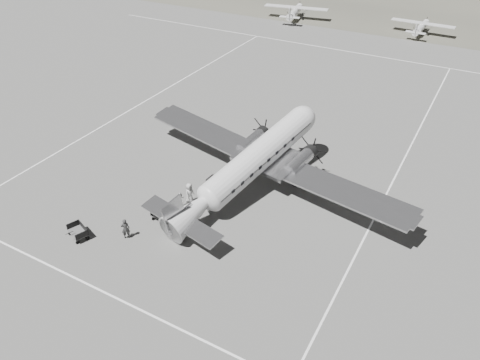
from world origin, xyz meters
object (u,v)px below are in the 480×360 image
at_px(dc3_airliner, 252,164).
at_px(light_plane_right, 421,28).
at_px(baggage_cart_near, 162,215).
at_px(ramp_agent, 181,200).
at_px(passenger, 190,193).
at_px(light_plane_left, 295,13).
at_px(baggage_cart_far, 78,232).
at_px(ground_crew, 125,229).

distance_m(dc3_airliner, light_plane_right, 52.92).
relative_size(baggage_cart_near, ramp_agent, 1.02).
height_order(ramp_agent, passenger, passenger).
distance_m(light_plane_right, ramp_agent, 58.26).
xyz_separation_m(dc3_airliner, passenger, (-3.61, -4.07, -1.69)).
height_order(light_plane_left, light_plane_right, light_plane_left).
height_order(dc3_airliner, baggage_cart_far, dc3_airliner).
bearing_deg(ramp_agent, light_plane_left, 10.81).
xyz_separation_m(baggage_cart_near, ramp_agent, (0.45, 2.06, 0.32)).
bearing_deg(light_plane_left, ramp_agent, -86.16).
height_order(light_plane_left, passenger, light_plane_left).
xyz_separation_m(light_plane_left, ramp_agent, (14.35, -56.13, -0.44)).
height_order(baggage_cart_near, passenger, passenger).
bearing_deg(passenger, light_plane_left, 22.42).
bearing_deg(light_plane_right, baggage_cart_far, -98.20).
height_order(baggage_cart_near, ground_crew, ground_crew).
bearing_deg(baggage_cart_far, light_plane_right, 100.42).
distance_m(baggage_cart_near, ramp_agent, 2.14).
distance_m(baggage_cart_near, baggage_cart_far, 6.35).
bearing_deg(passenger, dc3_airliner, -33.91).
bearing_deg(light_plane_left, light_plane_right, -6.15).
distance_m(baggage_cart_near, passenger, 3.11).
xyz_separation_m(dc3_airliner, baggage_cart_near, (-4.26, -7.08, -2.17)).
relative_size(dc3_airliner, passenger, 14.77).
relative_size(light_plane_right, baggage_cart_near, 6.55).
bearing_deg(baggage_cart_near, light_plane_left, 102.32).
xyz_separation_m(light_plane_left, baggage_cart_far, (9.69, -62.93, -0.72)).
bearing_deg(ground_crew, dc3_airliner, -159.47).
bearing_deg(light_plane_right, baggage_cart_near, -95.08).
relative_size(dc3_airliner, light_plane_left, 2.37).
bearing_deg(dc3_airliner, baggage_cart_far, -113.47).
height_order(dc3_airliner, ground_crew, dc3_airliner).
height_order(light_plane_right, passenger, light_plane_right).
xyz_separation_m(baggage_cart_near, ground_crew, (-1.02, -3.02, 0.43)).
relative_size(light_plane_left, light_plane_right, 1.13).
bearing_deg(baggage_cart_far, baggage_cart_near, 69.32).
relative_size(light_plane_left, passenger, 6.24).
bearing_deg(baggage_cart_near, passenger, 76.69).
bearing_deg(baggage_cart_far, ground_crew, 49.25).
bearing_deg(ground_crew, baggage_cart_far, -13.64).
bearing_deg(light_plane_right, ramp_agent, -94.91).
xyz_separation_m(light_plane_right, baggage_cart_far, (-12.07, -64.59, -0.58)).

